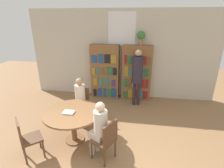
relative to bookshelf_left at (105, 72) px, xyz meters
The scene contains 12 objects.
wall_back 0.82m from the bookshelf_left, 19.49° to the left, with size 6.40×0.07×3.00m.
bookshelf_left is the anchor object (origin of this frame).
bookshelf_right 1.10m from the bookshelf_left, ahead, with size 0.98×0.34×1.88m.
flower_vase 1.70m from the bookshelf_left, ahead, with size 0.27×0.27×0.44m.
reading_table 2.58m from the bookshelf_left, 95.51° to the right, with size 1.28×1.28×0.76m.
chair_near_camera 3.38m from the bookshelf_left, 106.72° to the right, with size 0.57×0.57×0.90m.
chair_left_side 1.68m from the bookshelf_left, 102.75° to the right, with size 0.44×0.44×0.90m.
chair_far_side 3.12m from the bookshelf_left, 78.72° to the right, with size 0.54×0.54×0.90m.
seated_reader_left 1.81m from the bookshelf_left, 100.84° to the right, with size 0.30×0.39×1.25m.
seated_reader_right 2.99m from the bookshelf_left, 81.33° to the right, with size 0.41×0.39×1.25m.
librarian_standing 1.25m from the bookshelf_left, 23.95° to the right, with size 0.33×0.60×1.82m.
open_book_on_table 2.63m from the bookshelf_left, 96.77° to the right, with size 0.24×0.18×0.03m.
Camera 1 is at (0.59, -2.31, 2.71)m, focal length 28.00 mm.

